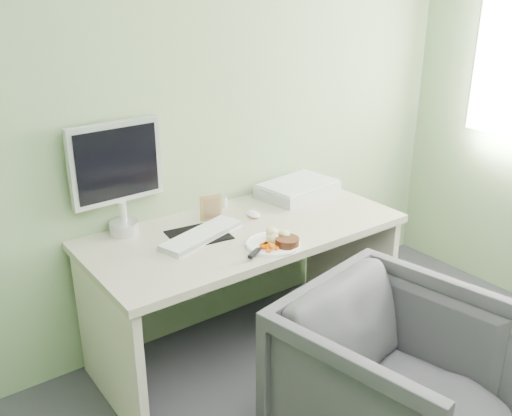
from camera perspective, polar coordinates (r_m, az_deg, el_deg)
wall_back at (r=2.99m, az=-5.46°, el=11.35°), size 3.50×0.00×3.50m
desk at (r=2.95m, az=-1.12°, el=-5.25°), size 1.60×0.75×0.73m
plate at (r=2.68m, az=1.70°, el=-3.64°), size 0.26×0.26×0.01m
steak at (r=2.65m, az=3.14°, el=-3.38°), size 0.15×0.15×0.04m
potato_pile at (r=2.70m, az=1.75°, el=-2.57°), size 0.12×0.09×0.06m
carrot_heap at (r=2.61m, az=1.24°, el=-3.74°), size 0.07×0.06×0.04m
steak_knife at (r=2.58m, az=0.15°, el=-4.24°), size 0.21×0.13×0.02m
mousepad at (r=2.80m, az=-5.76°, el=-2.69°), size 0.31×0.28×0.00m
keyboard at (r=2.77m, az=-5.45°, el=-2.66°), size 0.48×0.27×0.02m
computer_mouse at (r=2.99m, az=-0.27°, el=-0.62°), size 0.06×0.10×0.03m
photo_frame at (r=2.94m, az=-4.55°, el=0.05°), size 0.11×0.04×0.14m
eyedrop_bottle at (r=3.12m, az=-3.10°, el=0.60°), size 0.02×0.02×0.07m
scanner at (r=3.30m, az=4.18°, el=1.87°), size 0.47×0.35×0.07m
monitor at (r=2.79m, az=-13.69°, el=3.50°), size 0.46×0.14×0.55m
desk_chair at (r=2.49m, az=13.50°, el=-16.56°), size 0.92×0.94×0.73m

